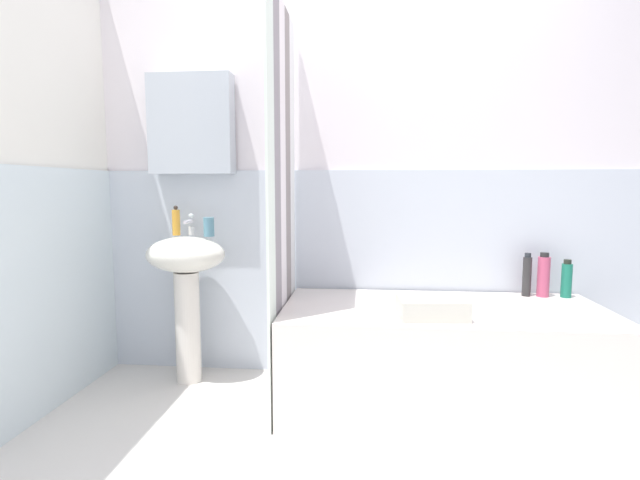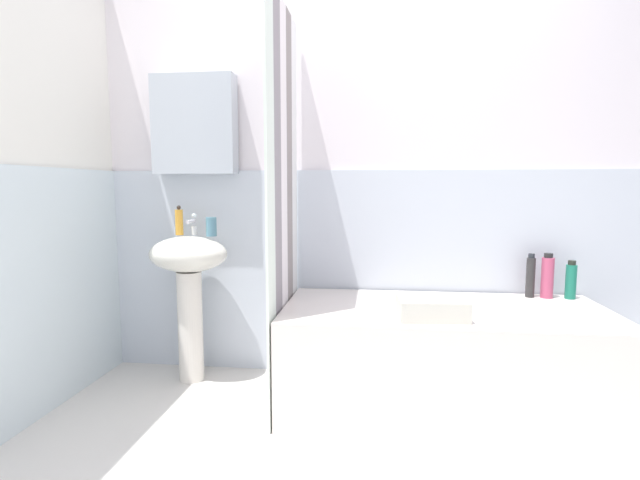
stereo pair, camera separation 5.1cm
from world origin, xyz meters
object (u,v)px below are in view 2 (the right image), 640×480
toothbrush_cup (211,227)px  shampoo_bottle (530,276)px  towel_folded (432,308)px  body_wash_bottle (547,277)px  bathtub (443,358)px  lotion_bottle (571,281)px  soap_dispenser (179,222)px  sink (189,275)px

toothbrush_cup → shampoo_bottle: (1.75, 0.08, -0.26)m
toothbrush_cup → towel_folded: bearing=-19.5°
body_wash_bottle → towel_folded: size_ratio=0.80×
bathtub → lotion_bottle: 0.82m
bathtub → towel_folded: towel_folded is taller
body_wash_bottle → lotion_bottle: bearing=-4.3°
soap_dispenser → lotion_bottle: size_ratio=0.83×
sink → toothbrush_cup: bearing=14.8°
soap_dispenser → sink: bearing=-42.7°
toothbrush_cup → lotion_bottle: bearing=1.9°
towel_folded → bathtub: bearing=67.6°
sink → towel_folded: (1.30, -0.38, -0.05)m
sink → shampoo_bottle: bearing=3.4°
lotion_bottle → shampoo_bottle: (-0.20, 0.01, 0.02)m
soap_dispenser → toothbrush_cup: bearing=-10.8°
soap_dispenser → towel_folded: 1.50m
lotion_bottle → towel_folded: 0.91m
body_wash_bottle → shampoo_bottle: bearing=176.8°
lotion_bottle → towel_folded: bearing=-148.1°
toothbrush_cup → sink: bearing=-165.2°
soap_dispenser → lotion_bottle: bearing=0.7°
bathtub → shampoo_bottle: (0.49, 0.29, 0.37)m
sink → bathtub: (1.39, -0.18, -0.35)m
towel_folded → lotion_bottle: bearing=31.9°
soap_dispenser → bathtub: (1.46, -0.25, -0.65)m
soap_dispenser → bathtub: soap_dispenser is taller
soap_dispenser → towel_folded: size_ratio=0.56×
sink → towel_folded: sink is taller
soap_dispenser → toothbrush_cup: 0.21m
soap_dispenser → shampoo_bottle: size_ratio=0.72×
body_wash_bottle → towel_folded: 0.82m
body_wash_bottle → soap_dispenser: bearing=-179.0°
sink → bathtub: sink is taller
lotion_bottle → bathtub: bearing=-158.0°
sink → bathtub: size_ratio=0.52×
toothbrush_cup → bathtub: size_ratio=0.07×
bathtub → lotion_bottle: bearing=22.0°
sink → towel_folded: bearing=-16.4°
sink → toothbrush_cup: (0.13, 0.03, 0.27)m
toothbrush_cup → shampoo_bottle: 1.77m
soap_dispenser → bathtub: bearing=-9.8°
sink → soap_dispenser: soap_dispenser is taller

